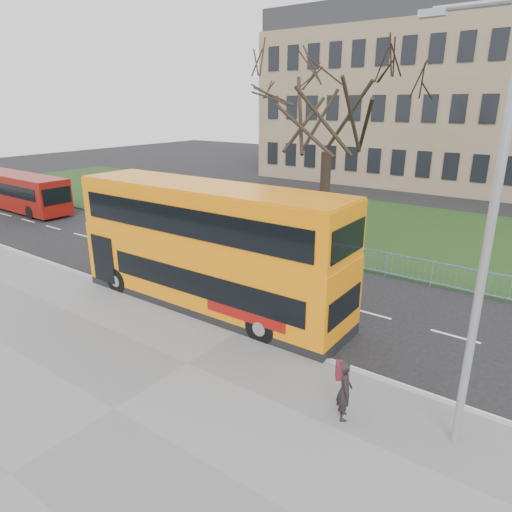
{
  "coord_description": "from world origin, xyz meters",
  "views": [
    {
      "loc": [
        8.57,
        -12.48,
        7.45
      ],
      "look_at": [
        -1.18,
        1.0,
        1.84
      ],
      "focal_mm": 32.0,
      "sensor_mm": 36.0,
      "label": 1
    }
  ],
  "objects_px": {
    "yellow_bus": "(208,245)",
    "street_lamp": "(483,232)",
    "pedestrian": "(345,390)",
    "red_bus": "(19,191)"
  },
  "relations": [
    {
      "from": "yellow_bus",
      "to": "street_lamp",
      "type": "relative_size",
      "value": 1.23
    },
    {
      "from": "pedestrian",
      "to": "street_lamp",
      "type": "bearing_deg",
      "value": -102.76
    },
    {
      "from": "yellow_bus",
      "to": "red_bus",
      "type": "distance_m",
      "value": 22.68
    },
    {
      "from": "yellow_bus",
      "to": "pedestrian",
      "type": "height_order",
      "value": "yellow_bus"
    },
    {
      "from": "red_bus",
      "to": "pedestrian",
      "type": "height_order",
      "value": "red_bus"
    },
    {
      "from": "street_lamp",
      "to": "pedestrian",
      "type": "bearing_deg",
      "value": -160.78
    },
    {
      "from": "pedestrian",
      "to": "red_bus",
      "type": "bearing_deg",
      "value": 45.42
    },
    {
      "from": "pedestrian",
      "to": "street_lamp",
      "type": "height_order",
      "value": "street_lamp"
    },
    {
      "from": "yellow_bus",
      "to": "street_lamp",
      "type": "height_order",
      "value": "street_lamp"
    },
    {
      "from": "red_bus",
      "to": "street_lamp",
      "type": "height_order",
      "value": "street_lamp"
    }
  ]
}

